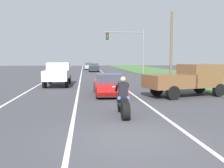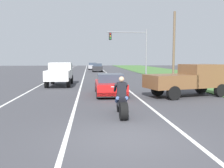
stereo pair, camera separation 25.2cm
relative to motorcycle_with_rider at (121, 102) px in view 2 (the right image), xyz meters
The scene contains 13 objects.
ground_plane 2.85m from the motorcycle_with_rider, 93.65° to the right, with size 160.00×160.00×0.00m, color #424247.
lane_stripe_left_solid 18.11m from the motorcycle_with_rider, 107.94° to the left, with size 0.14×120.00×0.01m, color white.
lane_stripe_right_solid 17.31m from the motorcycle_with_rider, 84.62° to the left, with size 0.14×120.00×0.01m, color white.
lane_stripe_centre_dashed 17.35m from the motorcycle_with_rider, 96.55° to the left, with size 0.14×120.00×0.01m, color white.
grass_verge_right 20.85m from the motorcycle_with_rider, 55.71° to the left, with size 10.00×120.00×0.06m, color #477538.
motorcycle_with_rider is the anchor object (origin of this frame).
sports_car_red 6.12m from the motorcycle_with_rider, 89.50° to the left, with size 1.84×4.30×1.37m.
pickup_truck_left_lane_white 12.69m from the motorcycle_with_rider, 107.48° to the left, with size 2.02×4.80×1.98m.
pickup_truck_right_shoulder_brown 6.93m from the motorcycle_with_rider, 46.25° to the left, with size 5.14×3.14×1.98m.
traffic_light_mast_near 22.13m from the motorcycle_with_rider, 78.50° to the left, with size 5.06×0.34×6.00m.
utility_pole_roadside 17.09m from the motorcycle_with_rider, 64.16° to the left, with size 0.24×0.24×7.06m, color brown.
distant_car_far_ahead 35.43m from the motorcycle_with_rider, 89.65° to the left, with size 1.80×4.00×1.50m.
distant_car_further_ahead 43.78m from the motorcycle_with_rider, 90.68° to the left, with size 1.80×4.00×1.50m.
Camera 2 is at (-1.11, -7.04, 2.32)m, focal length 40.12 mm.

